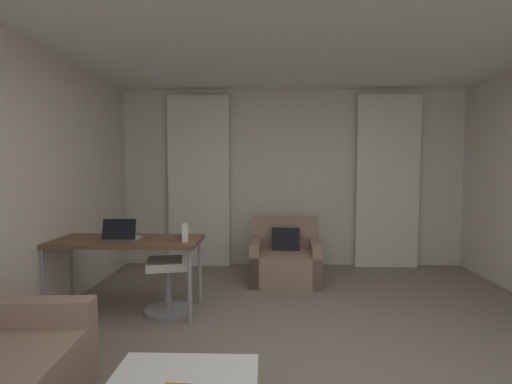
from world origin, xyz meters
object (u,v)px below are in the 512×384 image
(desk_chair, at_px, (172,274))
(laptop, at_px, (122,235))
(armchair, at_px, (285,260))
(desk, at_px, (125,245))

(desk_chair, relative_size, laptop, 2.69)
(armchair, relative_size, laptop, 2.76)
(desk_chair, height_order, laptop, laptop)
(desk_chair, bearing_deg, armchair, 43.42)
(desk, distance_m, laptop, 0.11)
(armchair, bearing_deg, laptop, -145.27)
(armchair, bearing_deg, desk_chair, -136.58)
(desk, relative_size, laptop, 4.59)
(armchair, height_order, desk, armchair)
(desk, height_order, desk_chair, desk_chair)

